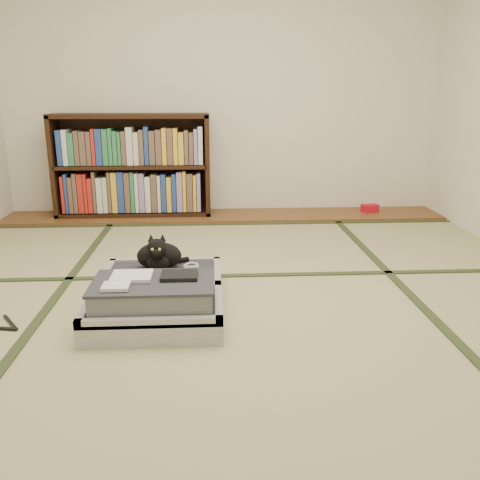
{
  "coord_description": "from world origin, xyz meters",
  "views": [
    {
      "loc": [
        -0.12,
        -2.58,
        1.1
      ],
      "look_at": [
        0.05,
        0.35,
        0.25
      ],
      "focal_mm": 38.0,
      "sensor_mm": 36.0,
      "label": 1
    }
  ],
  "objects": [
    {
      "name": "red_item",
      "position": [
        1.38,
        2.03,
        0.06
      ],
      "size": [
        0.17,
        0.13,
        0.07
      ],
      "primitive_type": "cube",
      "rotation": [
        0.0,
        0.0,
        0.29
      ],
      "color": "red",
      "rests_on": "wood_strip"
    },
    {
      "name": "cat",
      "position": [
        -0.42,
        0.18,
        0.21
      ],
      "size": [
        0.29,
        0.3,
        0.24
      ],
      "color": "black",
      "rests_on": "suitcase"
    },
    {
      "name": "tatami_borders",
      "position": [
        0.0,
        0.49,
        0.0
      ],
      "size": [
        4.0,
        4.5,
        0.01
      ],
      "color": "#2D381E",
      "rests_on": "ground"
    },
    {
      "name": "suitcase",
      "position": [
        -0.4,
        -0.12,
        0.09
      ],
      "size": [
        0.66,
        0.88,
        0.26
      ],
      "color": "#BBBBC0",
      "rests_on": "floor"
    },
    {
      "name": "floor",
      "position": [
        0.0,
        0.0,
        0.0
      ],
      "size": [
        4.5,
        4.5,
        0.0
      ],
      "primitive_type": "plane",
      "color": "tan",
      "rests_on": "ground"
    },
    {
      "name": "bookcase",
      "position": [
        -0.83,
        2.07,
        0.45
      ],
      "size": [
        1.4,
        0.32,
        0.92
      ],
      "color": "black",
      "rests_on": "wood_strip"
    },
    {
      "name": "room_shell",
      "position": [
        0.0,
        0.0,
        1.46
      ],
      "size": [
        4.5,
        4.5,
        4.5
      ],
      "color": "white",
      "rests_on": "ground"
    },
    {
      "name": "cable_coil",
      "position": [
        -0.24,
        0.22,
        0.14
      ],
      "size": [
        0.09,
        0.09,
        0.02
      ],
      "color": "white",
      "rests_on": "suitcase"
    },
    {
      "name": "wood_strip",
      "position": [
        0.0,
        2.0,
        0.01
      ],
      "size": [
        4.0,
        0.5,
        0.02
      ],
      "primitive_type": "cube",
      "color": "brown",
      "rests_on": "ground"
    }
  ]
}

